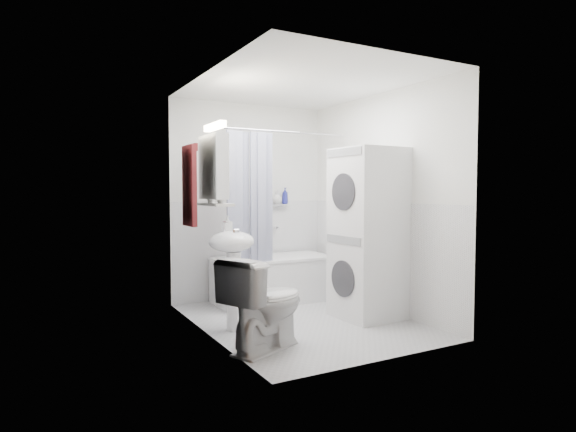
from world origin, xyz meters
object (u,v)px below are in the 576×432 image
washer_dryer (368,233)px  bathtub (273,277)px  toilet (265,304)px  sink (232,257)px

washer_dryer → bathtub: bearing=114.4°
washer_dryer → toilet: (-1.40, -0.41, -0.50)m
toilet → sink: bearing=-21.6°
bathtub → sink: bearing=-134.7°
bathtub → washer_dryer: bearing=-64.1°
bathtub → sink: size_ratio=1.35×
sink → bathtub: bearing=45.3°
washer_dryer → sink: bearing=169.4°
bathtub → toilet: 1.76m
bathtub → washer_dryer: washer_dryer is taller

